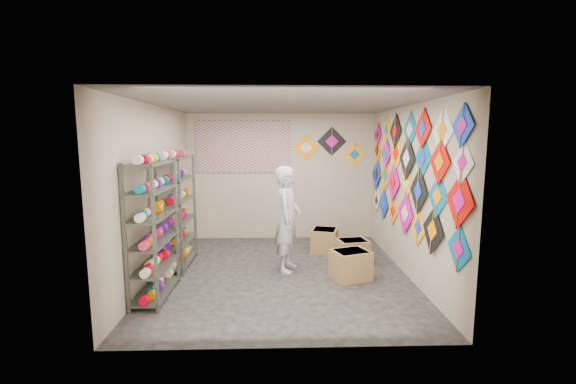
{
  "coord_description": "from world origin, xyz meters",
  "views": [
    {
      "loc": [
        -0.1,
        -6.03,
        2.21
      ],
      "look_at": [
        0.1,
        0.3,
        1.3
      ],
      "focal_mm": 24.0,
      "sensor_mm": 36.0,
      "label": 1
    }
  ],
  "objects_px": {
    "shelf_rack_back": "(177,212)",
    "carton_a": "(351,265)",
    "shopkeeper": "(288,219)",
    "carton_b": "(353,251)",
    "carton_c": "(324,240)",
    "shelf_rack_front": "(153,230)"
  },
  "relations": [
    {
      "from": "shopkeeper",
      "to": "carton_c",
      "type": "distance_m",
      "value": 1.41
    },
    {
      "from": "shelf_rack_front",
      "to": "shopkeeper",
      "type": "height_order",
      "value": "shelf_rack_front"
    },
    {
      "from": "shelf_rack_front",
      "to": "carton_b",
      "type": "distance_m",
      "value": 3.39
    },
    {
      "from": "shelf_rack_back",
      "to": "shopkeeper",
      "type": "bearing_deg",
      "value": -8.79
    },
    {
      "from": "shelf_rack_back",
      "to": "carton_c",
      "type": "xyz_separation_m",
      "value": [
        2.61,
        0.72,
        -0.72
      ]
    },
    {
      "from": "shelf_rack_back",
      "to": "carton_a",
      "type": "height_order",
      "value": "shelf_rack_back"
    },
    {
      "from": "carton_c",
      "to": "shopkeeper",
      "type": "bearing_deg",
      "value": -111.09
    },
    {
      "from": "shelf_rack_back",
      "to": "carton_a",
      "type": "xyz_separation_m",
      "value": [
        2.84,
        -0.73,
        -0.72
      ]
    },
    {
      "from": "shelf_rack_back",
      "to": "shelf_rack_front",
      "type": "bearing_deg",
      "value": -90.0
    },
    {
      "from": "carton_a",
      "to": "shopkeeper",
      "type": "bearing_deg",
      "value": 136.62
    },
    {
      "from": "carton_c",
      "to": "shelf_rack_back",
      "type": "bearing_deg",
      "value": -149.35
    },
    {
      "from": "shelf_rack_back",
      "to": "carton_b",
      "type": "height_order",
      "value": "shelf_rack_back"
    },
    {
      "from": "carton_c",
      "to": "carton_b",
      "type": "bearing_deg",
      "value": -43.8
    },
    {
      "from": "shopkeeper",
      "to": "carton_b",
      "type": "distance_m",
      "value": 1.37
    },
    {
      "from": "shelf_rack_front",
      "to": "carton_b",
      "type": "bearing_deg",
      "value": 23.78
    },
    {
      "from": "carton_a",
      "to": "shelf_rack_back",
      "type": "bearing_deg",
      "value": 146.55
    },
    {
      "from": "shelf_rack_back",
      "to": "carton_a",
      "type": "bearing_deg",
      "value": -14.36
    },
    {
      "from": "shelf_rack_front",
      "to": "carton_b",
      "type": "xyz_separation_m",
      "value": [
        3.02,
        1.33,
        -0.74
      ]
    },
    {
      "from": "carton_a",
      "to": "carton_c",
      "type": "relative_size",
      "value": 1.06
    },
    {
      "from": "carton_a",
      "to": "shelf_rack_front",
      "type": "bearing_deg",
      "value": 172.29
    },
    {
      "from": "carton_b",
      "to": "carton_c",
      "type": "bearing_deg",
      "value": 109.72
    },
    {
      "from": "shelf_rack_back",
      "to": "shopkeeper",
      "type": "height_order",
      "value": "shelf_rack_back"
    }
  ]
}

